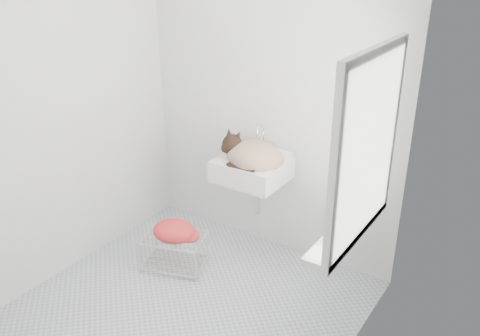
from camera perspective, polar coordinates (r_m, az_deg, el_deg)
The scene contains 15 objects.
floor at distance 3.79m, azimuth -5.10°, elevation -14.67°, with size 2.20×2.00×0.02m, color silver.
back_wall at distance 3.95m, azimuth 3.32°, elevation 7.59°, with size 2.20×0.02×2.50m, color white.
right_wall at distance 2.66m, azimuth 12.87°, elevation -1.43°, with size 0.02×2.00×2.50m, color white.
left_wall at distance 3.92m, azimuth -18.58°, elevation 6.28°, with size 0.02×2.00×2.50m, color white.
window_glass at distance 2.79m, azimuth 14.28°, elevation 1.98°, with size 0.01×0.80×1.00m, color white.
window_frame at distance 2.80m, azimuth 14.00°, elevation 2.04°, with size 0.04×0.90×1.10m, color white.
windowsill at distance 3.04m, azimuth 11.96°, elevation -6.82°, with size 0.16×0.88×0.04m, color white.
sink at distance 3.87m, azimuth 1.35°, elevation 0.97°, with size 0.51×0.45×0.21m, color white.
faucet at distance 3.96m, azimuth 2.76°, elevation 3.69°, with size 0.19×0.13×0.19m, color silver, non-canonical shape.
cat at distance 3.83m, azimuth 1.36°, elevation 1.40°, with size 0.50×0.44×0.29m.
wire_rack at distance 4.08m, azimuth -7.36°, elevation -9.08°, with size 0.45×0.32×0.27m, color silver.
towel at distance 3.97m, azimuth -7.37°, elevation -7.51°, with size 0.34×0.24×0.14m, color #F3350F.
bottle_a at distance 2.86m, azimuth 10.09°, elevation -8.38°, with size 0.08×0.08×0.20m, color white.
bottle_b at distance 3.03m, azimuth 11.77°, elevation -6.51°, with size 0.10×0.10×0.21m, color #1B7158.
bottle_c at distance 3.16m, azimuth 12.91°, elevation -5.22°, with size 0.14×0.14×0.18m, color silver.
Camera 1 is at (1.90, -2.27, 2.36)m, focal length 38.06 mm.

